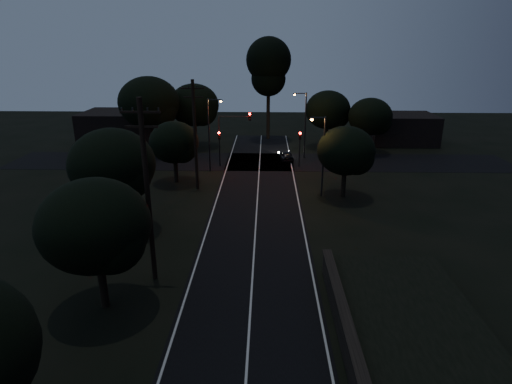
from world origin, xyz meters
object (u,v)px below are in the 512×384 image
object	(u,v)px
signal_left	(219,142)
signal_right	(300,143)
tall_pine	(269,66)
utility_pole_far	(195,134)
streetlight_b	(304,121)
utility_pole_mid	(147,190)
car	(286,156)
streetlight_a	(211,130)
signal_mast	(234,129)
streetlight_c	(322,151)

from	to	relation	value
signal_left	signal_right	xyz separation A→B (m)	(9.20, 0.00, 0.00)
signal_right	tall_pine	bearing A→B (deg)	103.49
utility_pole_far	tall_pine	world-z (taller)	tall_pine
streetlight_b	signal_right	bearing A→B (deg)	-100.00
utility_pole_mid	tall_pine	world-z (taller)	tall_pine
car	utility_pole_far	bearing A→B (deg)	40.53
streetlight_a	car	xyz separation A→B (m)	(8.51, 4.73, -4.04)
utility_pole_far	streetlight_b	size ratio (longest dim) A/B	1.31
streetlight_a	streetlight_b	bearing A→B (deg)	29.48
streetlight_a	tall_pine	bearing A→B (deg)	69.64
streetlight_a	car	bearing A→B (deg)	29.09
utility_pole_mid	tall_pine	distance (m)	40.87
tall_pine	signal_mast	bearing A→B (deg)	-104.62
signal_right	car	xyz separation A→B (m)	(-1.40, 2.75, -2.24)
signal_left	car	xyz separation A→B (m)	(7.80, 2.75, -2.24)
signal_right	signal_mast	xyz separation A→B (m)	(-7.51, 0.00, 1.50)
utility_pole_mid	signal_mast	bearing A→B (deg)	82.96
signal_mast	streetlight_c	bearing A→B (deg)	-48.81
tall_pine	signal_left	size ratio (longest dim) A/B	3.52
signal_right	streetlight_c	bearing A→B (deg)	-82.98
utility_pole_far	signal_right	world-z (taller)	utility_pole_far
signal_left	streetlight_b	size ratio (longest dim) A/B	0.51
signal_left	streetlight_a	size ratio (longest dim) A/B	0.51
streetlight_a	streetlight_b	distance (m)	12.19
car	signal_left	bearing A→B (deg)	10.52
tall_pine	signal_left	world-z (taller)	tall_pine
streetlight_c	streetlight_b	bearing A→B (deg)	92.14
signal_right	streetlight_a	distance (m)	10.26
signal_mast	streetlight_a	xyz separation A→B (m)	(-2.39, -1.99, 0.30)
tall_pine	signal_right	xyz separation A→B (m)	(3.60, -15.01, -7.57)
signal_left	streetlight_a	bearing A→B (deg)	-109.59
utility_pole_mid	utility_pole_far	bearing A→B (deg)	90.00
tall_pine	streetlight_b	xyz separation A→B (m)	(4.31, -11.00, -5.77)
signal_right	signal_mast	bearing A→B (deg)	179.97
signal_left	car	size ratio (longest dim) A/B	1.17
utility_pole_mid	car	world-z (taller)	utility_pole_mid
signal_left	car	world-z (taller)	signal_left
utility_pole_mid	streetlight_b	distance (m)	31.15
utility_pole_far	signal_left	world-z (taller)	utility_pole_far
streetlight_b	signal_mast	bearing A→B (deg)	-154.01
streetlight_a	car	distance (m)	10.54
car	streetlight_a	bearing A→B (deg)	20.22
utility_pole_far	signal_right	bearing A→B (deg)	37.00
signal_left	signal_mast	size ratio (longest dim) A/B	0.66
signal_right	streetlight_a	world-z (taller)	streetlight_a
streetlight_a	streetlight_b	size ratio (longest dim) A/B	1.00
streetlight_a	streetlight_c	size ratio (longest dim) A/B	1.07
utility_pole_mid	signal_left	size ratio (longest dim) A/B	2.68
tall_pine	signal_left	distance (m)	17.72
signal_right	streetlight_b	xyz separation A→B (m)	(0.71, 4.01, 1.80)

